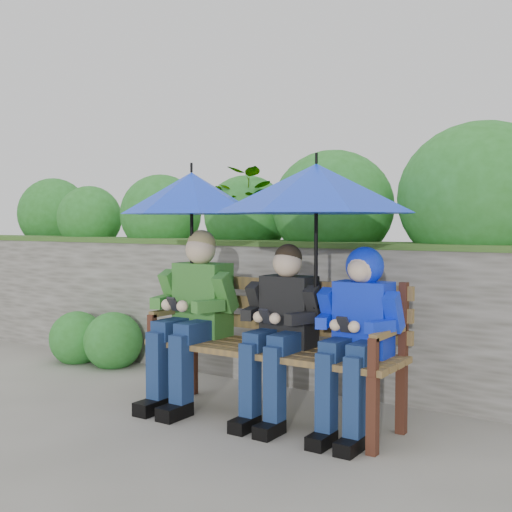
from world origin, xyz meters
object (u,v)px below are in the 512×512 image
Objects in this scene: boy_left at (193,309)px; boy_middle at (281,323)px; park_bench at (276,338)px; umbrella_right at (316,189)px; boy_right at (357,324)px; umbrella_left at (192,193)px.

boy_left is 1.07× the size of boy_middle.
umbrella_right reaches higher than park_bench.
boy_middle reaches higher than boy_right.
park_bench is 0.92m from umbrella_right.
umbrella_right is at bearing 7.21° from boy_middle.
park_bench is at bearing 172.24° from umbrella_right.
park_bench is at bearing 138.99° from boy_middle.
park_bench is 0.59m from boy_left.
park_bench is 0.57m from boy_right.
boy_middle is 1.01× the size of boy_right.
boy_right is at bearing -0.65° from umbrella_left.
boy_middle is 1.16× the size of umbrella_left.
umbrella_left is at bearing 134.70° from boy_left.
boy_left is 0.97× the size of umbrella_right.
umbrella_right is (0.29, -0.04, 0.88)m from park_bench.
boy_right is at bearing 1.05° from boy_left.
boy_middle is at bearing -2.16° from umbrella_left.
boy_left is 1.08× the size of boy_right.
boy_left is 1.13m from boy_right.
boy_middle is at bearing 0.70° from boy_left.
boy_right is at bearing -5.56° from park_bench.
boy_left is at bearing -172.58° from park_bench.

